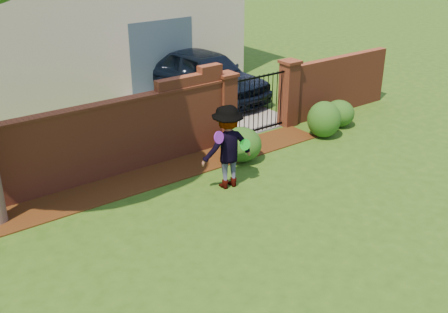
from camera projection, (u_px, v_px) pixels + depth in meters
ground at (252, 238)px, 9.96m from camera, size 80.00×80.00×0.01m
mulch_bed at (123, 186)px, 11.88m from camera, size 11.10×1.08×0.03m
brick_wall at (60, 150)px, 11.41m from camera, size 8.70×0.31×2.16m
brick_wall_return at (337, 85)px, 16.16m from camera, size 4.00×0.25×1.70m
pillar_left at (226, 108)px, 13.82m from camera, size 0.50×0.50×1.88m
pillar_right at (289, 93)px, 15.02m from camera, size 0.50×0.50×1.88m
iron_gate at (259, 104)px, 14.46m from camera, size 1.78×0.03×1.60m
driveway at (180, 98)px, 17.73m from camera, size 3.20×8.00×0.01m
car at (213, 76)px, 17.22m from camera, size 2.51×4.88×1.59m
shrub_left at (241, 144)px, 13.00m from camera, size 1.01×1.01×0.83m
shrub_middle at (324, 119)px, 14.39m from camera, size 0.90×0.90×0.99m
shrub_right at (339, 113)px, 15.18m from camera, size 0.85×0.85×0.76m
man at (228, 148)px, 11.50m from camera, size 1.28×0.83×1.86m
frisbee_purple at (219, 137)px, 10.99m from camera, size 0.27×0.13×0.26m
frisbee_green at (245, 145)px, 11.53m from camera, size 0.26×0.10×0.26m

